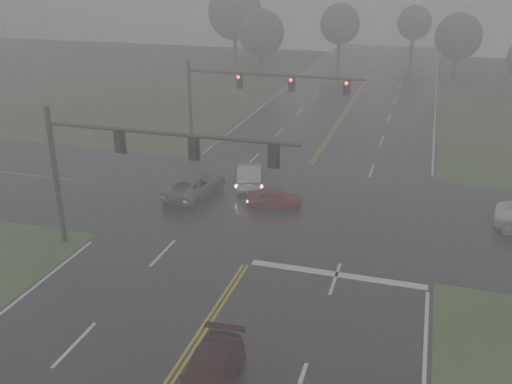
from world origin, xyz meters
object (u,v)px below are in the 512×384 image
(sedan_silver, at_px, (250,185))
(car_grey, at_px, (195,196))
(signal_gantry_near, at_px, (122,156))
(signal_gantry_far, at_px, (242,90))
(sedan_red, at_px, (274,207))

(sedan_silver, bearing_deg, car_grey, 30.42)
(sedan_silver, relative_size, signal_gantry_near, 0.35)
(signal_gantry_near, relative_size, signal_gantry_far, 0.94)
(sedan_silver, xyz_separation_m, car_grey, (-2.75, -2.93, 0.00))
(signal_gantry_near, bearing_deg, signal_gantry_far, 88.87)
(signal_gantry_near, xyz_separation_m, signal_gantry_far, (0.35, 17.73, -0.19))
(sedan_silver, distance_m, signal_gantry_far, 8.87)
(sedan_silver, relative_size, car_grey, 0.89)
(sedan_red, height_order, car_grey, car_grey)
(sedan_silver, distance_m, signal_gantry_near, 12.51)
(sedan_red, bearing_deg, sedan_silver, 26.29)
(sedan_red, relative_size, sedan_silver, 0.76)
(sedan_red, height_order, sedan_silver, sedan_silver)
(signal_gantry_near, distance_m, signal_gantry_far, 17.73)
(sedan_red, xyz_separation_m, signal_gantry_far, (-5.32, 9.91, 5.03))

